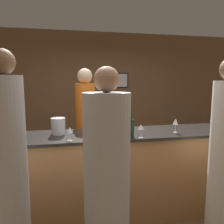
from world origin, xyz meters
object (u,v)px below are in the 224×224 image
object	(u,v)px
wine_bottle_0	(109,129)
wine_bottle_2	(131,128)
bartender	(86,134)
guest_1	(10,180)
guest_2	(107,184)
ice_bucket	(58,126)

from	to	relation	value
wine_bottle_0	wine_bottle_2	distance (m)	0.28
bartender	wine_bottle_2	size ratio (longest dim) A/B	6.67
bartender	guest_1	distance (m)	1.73
guest_2	wine_bottle_2	bearing A→B (deg)	57.30
bartender	ice_bucket	size ratio (longest dim) A/B	9.61
guest_1	guest_2	world-z (taller)	guest_1
guest_2	wine_bottle_2	world-z (taller)	guest_2
guest_2	wine_bottle_2	distance (m)	0.80
guest_2	ice_bucket	world-z (taller)	guest_2
guest_2	ice_bucket	size ratio (longest dim) A/B	9.23
guest_1	wine_bottle_0	size ratio (longest dim) A/B	6.31
bartender	wine_bottle_2	world-z (taller)	bartender
guest_1	wine_bottle_2	size ratio (longest dim) A/B	6.82
wine_bottle_0	wine_bottle_2	bearing A→B (deg)	13.93
bartender	wine_bottle_0	xyz separation A→B (m)	(0.16, -1.06, 0.30)
wine_bottle_0	ice_bucket	bearing A→B (deg)	145.75
guest_2	wine_bottle_0	distance (m)	0.66
wine_bottle_2	ice_bucket	distance (m)	0.88
guest_1	wine_bottle_2	xyz separation A→B (m)	(1.18, 0.57, 0.26)
guest_2	ice_bucket	distance (m)	1.07
bartender	guest_2	distance (m)	1.61
guest_1	ice_bucket	bearing A→B (deg)	67.92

